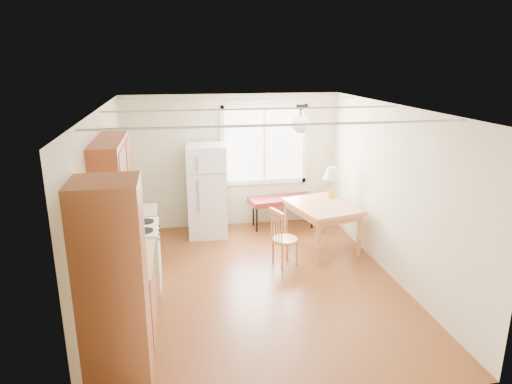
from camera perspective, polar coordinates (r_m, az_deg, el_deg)
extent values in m
cube|color=#562811|center=(6.70, 0.11, -11.32)|extent=(4.60, 5.60, 0.12)
cube|color=white|center=(5.96, 0.13, 10.48)|extent=(4.60, 5.60, 0.12)
cube|color=beige|center=(8.60, -2.93, 3.84)|extent=(4.60, 0.10, 2.50)
cube|color=beige|center=(3.97, 6.89, -11.74)|extent=(4.60, 0.10, 2.50)
cube|color=beige|center=(6.19, -18.42, -2.01)|extent=(0.10, 5.60, 2.50)
cube|color=beige|center=(6.85, 16.79, -0.11)|extent=(0.10, 5.60, 2.50)
cube|color=brown|center=(4.52, -17.38, -11.55)|extent=(0.60, 0.60, 2.10)
cube|color=brown|center=(5.69, -15.72, -12.42)|extent=(0.60, 1.10, 0.86)
cube|color=tan|center=(5.49, -15.97, -8.29)|extent=(0.62, 1.14, 0.04)
cube|color=white|center=(6.62, -14.77, -7.93)|extent=(0.65, 0.76, 0.90)
cube|color=brown|center=(7.32, -14.56, -5.69)|extent=(0.60, 0.60, 0.86)
cube|color=brown|center=(5.87, -17.53, 3.18)|extent=(0.33, 1.60, 0.70)
cube|color=white|center=(8.63, 1.03, 5.93)|extent=(1.50, 0.02, 1.35)
cylinder|color=#312315|center=(6.51, 5.64, 10.55)|extent=(0.14, 0.14, 0.06)
cylinder|color=#312315|center=(6.52, 5.61, 9.67)|extent=(0.03, 0.03, 0.16)
sphere|color=white|center=(6.54, 5.58, 8.46)|extent=(0.26, 0.26, 0.26)
cube|color=white|center=(8.23, -6.16, 0.18)|extent=(0.72, 0.72, 1.66)
cube|color=gray|center=(7.80, -6.05, 2.26)|extent=(0.68, 0.02, 0.02)
cube|color=gray|center=(7.83, -7.24, 0.57)|extent=(0.03, 0.03, 1.00)
cube|color=maroon|center=(8.64, 3.36, -1.00)|extent=(1.33, 0.65, 0.10)
cylinder|color=black|center=(8.46, 0.09, -3.45)|extent=(0.04, 0.04, 0.49)
cylinder|color=black|center=(8.71, 7.03, -2.99)|extent=(0.04, 0.04, 0.49)
cylinder|color=black|center=(8.79, -0.33, -2.67)|extent=(0.04, 0.04, 0.49)
cylinder|color=black|center=(9.03, 6.36, -2.26)|extent=(0.04, 0.04, 0.49)
cube|color=#B77146|center=(7.70, 8.26, -1.77)|extent=(1.18, 1.41, 0.06)
cube|color=#B77146|center=(7.72, 8.23, -2.34)|extent=(1.06, 1.29, 0.10)
cylinder|color=#B77146|center=(7.20, 7.74, -6.30)|extent=(0.07, 0.07, 0.71)
cylinder|color=#B77146|center=(7.61, 12.81, -5.30)|extent=(0.07, 0.07, 0.71)
cylinder|color=#B77146|center=(8.09, 3.76, -3.62)|extent=(0.07, 0.07, 0.71)
cylinder|color=#B77146|center=(8.45, 8.49, -2.86)|extent=(0.07, 0.07, 0.71)
cylinder|color=#B77146|center=(7.13, 3.67, -5.99)|extent=(0.40, 0.40, 0.05)
cylinder|color=#B77146|center=(7.04, 3.32, -8.09)|extent=(0.04, 0.04, 0.40)
cylinder|color=#B77146|center=(7.18, 5.14, -7.62)|extent=(0.04, 0.04, 0.40)
cylinder|color=#B77146|center=(7.24, 2.15, -7.33)|extent=(0.04, 0.04, 0.40)
cylinder|color=#B77146|center=(7.38, 3.94, -6.90)|extent=(0.04, 0.04, 0.40)
cylinder|color=gold|center=(8.10, 9.38, -0.22)|extent=(0.15, 0.15, 0.12)
cylinder|color=gold|center=(8.05, 9.43, 0.91)|extent=(0.02, 0.02, 0.21)
cone|color=silver|center=(8.00, 9.50, 2.34)|extent=(0.31, 0.31, 0.21)
cube|color=black|center=(5.46, -16.35, -7.76)|extent=(0.22, 0.25, 0.08)
cube|color=black|center=(5.31, -16.59, -6.37)|extent=(0.19, 0.09, 0.28)
cylinder|color=black|center=(5.47, -16.38, -6.59)|extent=(0.14, 0.14, 0.12)
cylinder|color=red|center=(5.66, -16.96, -6.39)|extent=(0.13, 0.13, 0.18)
sphere|color=red|center=(5.61, -17.07, -5.23)|extent=(0.06, 0.06, 0.06)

